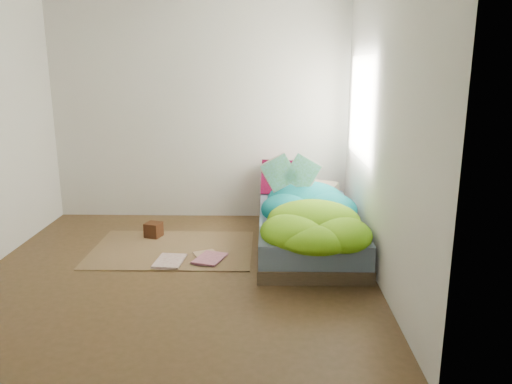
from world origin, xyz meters
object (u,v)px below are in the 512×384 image
open_book (291,163)px  floor_book_a (157,261)px  pillow_magenta (279,178)px  floor_book_b (198,257)px  wooden_box (154,230)px  bed (307,230)px

open_book → floor_book_a: 1.66m
pillow_magenta → floor_book_b: (-0.79, -1.23, -0.51)m
wooden_box → floor_book_a: bearing=-75.6°
open_book → bed: bearing=-40.5°
wooden_box → floor_book_a: wooden_box is taller
bed → open_book: (-0.17, 0.15, 0.67)m
pillow_magenta → floor_book_b: bearing=-114.9°
wooden_box → floor_book_b: wooden_box is taller
open_book → floor_book_b: bearing=-147.5°
open_book → floor_book_a: open_book is taller
pillow_magenta → floor_book_a: bearing=-123.8°
open_book → floor_book_b: 1.34m
bed → pillow_magenta: size_ratio=5.02×
bed → open_book: size_ratio=3.94×
open_book → floor_book_a: size_ratio=1.46×
wooden_box → floor_book_a: 0.74m
bed → wooden_box: size_ratio=12.78×
floor_book_b → pillow_magenta: bearing=76.1°
open_book → wooden_box: bearing=178.0°
open_book → wooden_box: size_ratio=3.24×
pillow_magenta → wooden_box: pillow_magenta is taller
pillow_magenta → open_book: 0.72m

